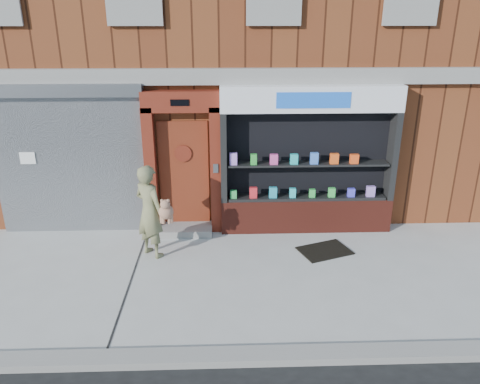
{
  "coord_description": "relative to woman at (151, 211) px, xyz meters",
  "views": [
    {
      "loc": [
        0.08,
        -7.08,
        4.27
      ],
      "look_at": [
        0.36,
        1.0,
        1.17
      ],
      "focal_mm": 35.0,
      "sensor_mm": 36.0,
      "label": 1
    }
  ],
  "objects": [
    {
      "name": "shutter_bay",
      "position": [
        -1.72,
        1.13,
        0.83
      ],
      "size": [
        3.1,
        0.3,
        3.04
      ],
      "color": "gray",
      "rests_on": "ground"
    },
    {
      "name": "ground",
      "position": [
        1.28,
        -0.8,
        -0.89
      ],
      "size": [
        80.0,
        80.0,
        0.0
      ],
      "primitive_type": "plane",
      "color": "#9E9E99",
      "rests_on": "ground"
    },
    {
      "name": "pharmacy_bay",
      "position": [
        3.03,
        1.02,
        0.49
      ],
      "size": [
        3.5,
        0.41,
        3.0
      ],
      "color": "maroon",
      "rests_on": "ground"
    },
    {
      "name": "building",
      "position": [
        1.28,
        5.2,
        3.11
      ],
      "size": [
        12.0,
        8.16,
        8.0
      ],
      "color": "#602B16",
      "rests_on": "ground"
    },
    {
      "name": "woman",
      "position": [
        0.0,
        0.0,
        0.0
      ],
      "size": [
        0.83,
        0.74,
        1.77
      ],
      "color": "#6C6C47",
      "rests_on": "ground"
    },
    {
      "name": "doormat",
      "position": [
        3.25,
        0.01,
        -0.88
      ],
      "size": [
        1.1,
        0.94,
        0.02
      ],
      "primitive_type": "cube",
      "rotation": [
        0.0,
        0.0,
        0.35
      ],
      "color": "black",
      "rests_on": "ground"
    },
    {
      "name": "curb",
      "position": [
        1.28,
        -2.95,
        -0.83
      ],
      "size": [
        60.0,
        0.3,
        0.12
      ],
      "primitive_type": "cube",
      "color": "gray",
      "rests_on": "ground"
    },
    {
      "name": "red_door_bay",
      "position": [
        0.53,
        1.06,
        0.57
      ],
      "size": [
        1.52,
        0.58,
        2.9
      ],
      "color": "#5F1C10",
      "rests_on": "ground"
    }
  ]
}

